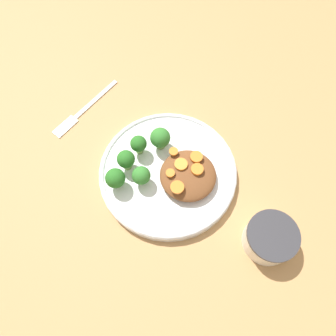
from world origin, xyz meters
name	(u,v)px	position (x,y,z in m)	size (l,w,h in m)	color
ground_plane	(168,175)	(0.00, 0.00, 0.00)	(4.00, 4.00, 0.00)	tan
plate	(168,172)	(0.00, 0.00, 0.01)	(0.29, 0.29, 0.03)	white
dip_bowl	(270,238)	(-0.22, 0.10, 0.03)	(0.10, 0.10, 0.06)	white
stew_mound	(188,175)	(-0.04, 0.01, 0.04)	(0.12, 0.12, 0.03)	brown
broccoli_floret_0	(160,138)	(0.03, -0.06, 0.05)	(0.04, 0.04, 0.06)	#759E51
broccoli_floret_1	(126,160)	(0.09, 0.01, 0.05)	(0.04, 0.04, 0.05)	#759E51
broccoli_floret_2	(141,176)	(0.05, 0.03, 0.05)	(0.04, 0.04, 0.05)	#7FA85B
broccoli_floret_3	(115,179)	(0.10, 0.05, 0.05)	(0.04, 0.04, 0.05)	#759E51
broccoli_floret_4	(139,144)	(0.07, -0.03, 0.05)	(0.03, 0.03, 0.05)	#759E51
carrot_slice_0	(197,171)	(-0.06, 0.00, 0.05)	(0.03, 0.03, 0.01)	orange
carrot_slice_1	(177,187)	(-0.03, 0.05, 0.05)	(0.03, 0.03, 0.01)	orange
carrot_slice_2	(196,157)	(-0.05, -0.03, 0.05)	(0.03, 0.03, 0.01)	orange
carrot_slice_3	(170,173)	(-0.01, 0.02, 0.05)	(0.02, 0.02, 0.00)	orange
carrot_slice_4	(181,164)	(-0.03, -0.01, 0.05)	(0.03, 0.03, 0.00)	orange
carrot_slice_5	(174,151)	(-0.01, -0.03, 0.05)	(0.02, 0.02, 0.00)	orange
fork	(81,112)	(0.23, -0.11, 0.00)	(0.11, 0.19, 0.01)	silver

